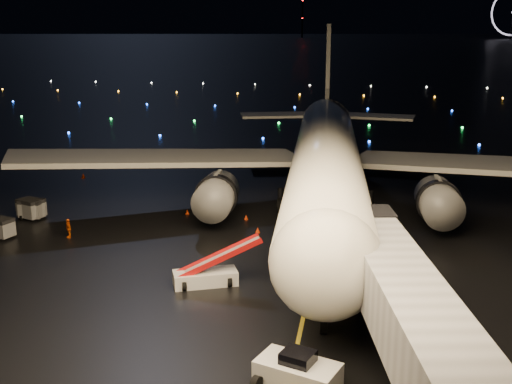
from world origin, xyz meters
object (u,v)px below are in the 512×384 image
at_px(belt_loader, 205,263).
at_px(baggage_cart_1, 31,209).
at_px(crew_c, 68,228).
at_px(baggage_cart_0, 1,228).
at_px(pushback_tug, 298,369).
at_px(airliner, 327,120).
at_px(baggage_cart_2, 32,209).

relative_size(belt_loader, baggage_cart_1, 2.92).
distance_m(crew_c, baggage_cart_0, 5.61).
bearing_deg(baggage_cart_0, belt_loader, -3.08).
bearing_deg(pushback_tug, baggage_cart_1, 158.50).
bearing_deg(belt_loader, baggage_cart_0, 138.34).
bearing_deg(airliner, baggage_cart_2, -166.07).
height_order(baggage_cart_0, baggage_cart_1, baggage_cart_1).
distance_m(belt_loader, baggage_cart_1, 22.91).
xyz_separation_m(baggage_cart_1, baggage_cart_2, (0.12, 0.09, -0.03)).
xyz_separation_m(airliner, baggage_cart_0, (-26.04, -13.70, -7.72)).
distance_m(airliner, belt_loader, 22.68).
height_order(belt_loader, crew_c, belt_loader).
distance_m(crew_c, baggage_cart_1, 7.27).
relative_size(pushback_tug, crew_c, 2.45).
bearing_deg(pushback_tug, baggage_cart_0, 165.39).
bearing_deg(pushback_tug, crew_c, 157.47).
height_order(airliner, baggage_cart_2, airliner).
bearing_deg(crew_c, baggage_cart_1, -172.08).
relative_size(belt_loader, baggage_cart_2, 3.02).
height_order(pushback_tug, baggage_cart_1, pushback_tug).
xyz_separation_m(belt_loader, baggage_cart_0, (-19.15, 6.74, -0.69)).
bearing_deg(belt_loader, crew_c, 128.12).
xyz_separation_m(pushback_tug, baggage_cart_0, (-26.72, 18.44, -0.11)).
distance_m(pushback_tug, baggage_cart_0, 32.47).
relative_size(crew_c, baggage_cart_2, 0.78).
relative_size(belt_loader, crew_c, 3.87).
bearing_deg(pushback_tug, baggage_cart_2, 158.27).
bearing_deg(baggage_cart_2, belt_loader, -29.55).
distance_m(airliner, pushback_tug, 33.04).
bearing_deg(crew_c, pushback_tug, 2.82).
relative_size(airliner, belt_loader, 9.52).
bearing_deg(airliner, pushback_tug, -92.22).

